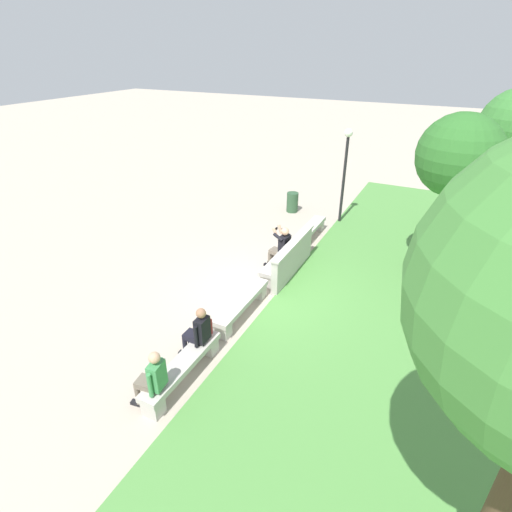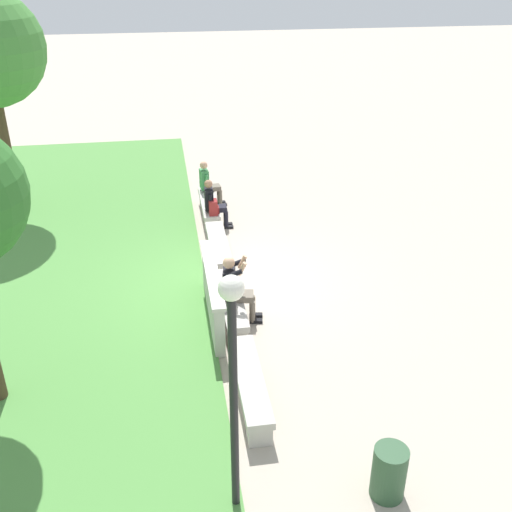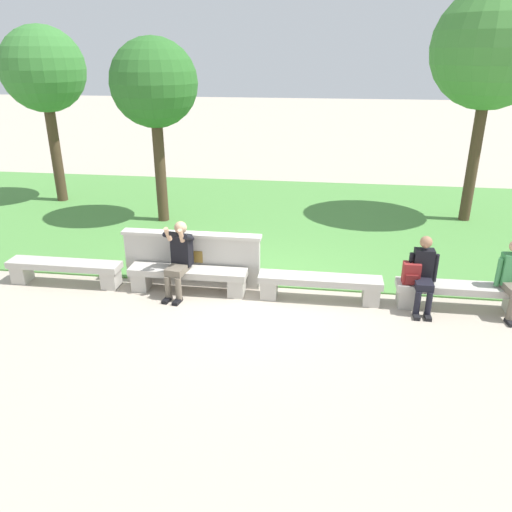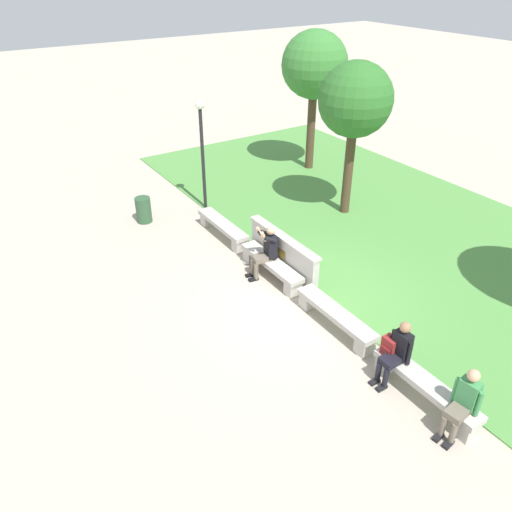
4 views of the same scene
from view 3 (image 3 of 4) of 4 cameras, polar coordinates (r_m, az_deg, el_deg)
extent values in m
plane|color=#B2A593|center=(8.93, -0.37, -4.55)|extent=(80.00, 80.00, 0.00)
cube|color=#518E42|center=(12.95, 2.43, 4.26)|extent=(21.17, 8.00, 0.03)
cube|color=#B7B2A8|center=(9.86, -21.07, -0.94)|extent=(2.12, 0.40, 0.12)
cube|color=#B7B2A8|center=(10.39, -25.18, -1.78)|extent=(0.28, 0.34, 0.33)
cube|color=#B7B2A8|center=(9.57, -16.24, -2.49)|extent=(0.28, 0.34, 0.33)
cube|color=#B7B2A8|center=(8.99, -7.81, -1.82)|extent=(2.12, 0.40, 0.12)
cube|color=#B7B2A8|center=(9.35, -12.96, -2.74)|extent=(0.28, 0.34, 0.33)
cube|color=#B7B2A8|center=(8.90, -2.24, -3.48)|extent=(0.28, 0.34, 0.33)
cube|color=#B7B2A8|center=(8.68, 7.32, -2.70)|extent=(2.12, 0.40, 0.12)
cube|color=#B7B2A8|center=(8.82, 1.50, -3.71)|extent=(0.28, 0.34, 0.33)
cube|color=#B7B2A8|center=(8.83, 12.99, -4.31)|extent=(0.28, 0.34, 0.33)
cube|color=#B7B2A8|center=(9.00, 22.45, -3.40)|extent=(2.12, 0.40, 0.12)
cube|color=#B7B2A8|center=(8.90, 16.74, -4.48)|extent=(0.28, 0.34, 0.33)
cube|color=#B7B2A8|center=(9.26, -7.28, -0.48)|extent=(2.50, 0.18, 0.95)
cube|color=beige|center=(9.07, -7.44, 2.45)|extent=(2.56, 0.24, 0.06)
cube|color=brown|center=(9.13, -7.47, -0.06)|extent=(0.44, 0.02, 0.22)
cube|color=black|center=(8.86, -10.14, -4.96)|extent=(0.14, 0.25, 0.06)
cylinder|color=#6B6051|center=(8.82, -10.02, -3.55)|extent=(0.11, 0.11, 0.42)
cube|color=black|center=(8.77, -8.97, -5.15)|extent=(0.14, 0.25, 0.06)
cylinder|color=#6B6051|center=(8.73, -8.85, -3.73)|extent=(0.11, 0.11, 0.42)
cube|color=#6B6051|center=(8.81, -9.00, -1.55)|extent=(0.37, 0.46, 0.12)
cube|color=black|center=(8.90, -8.47, 0.67)|extent=(0.37, 0.27, 0.56)
sphere|color=tan|center=(8.75, -8.62, 3.23)|extent=(0.22, 0.22, 0.22)
cylinder|color=black|center=(8.79, -9.97, 2.33)|extent=(0.14, 0.32, 0.21)
cylinder|color=tan|center=(8.62, -10.04, 2.48)|extent=(0.13, 0.20, 0.27)
cylinder|color=black|center=(8.63, -7.72, 2.09)|extent=(0.14, 0.32, 0.21)
cylinder|color=tan|center=(8.51, -8.54, 2.32)|extent=(0.09, 0.19, 0.27)
cube|color=black|center=(8.50, -9.49, 2.52)|extent=(0.15, 0.04, 0.08)
cube|color=black|center=(8.62, 17.84, -6.56)|extent=(0.10, 0.22, 0.06)
cylinder|color=black|center=(8.58, 17.95, -5.14)|extent=(0.10, 0.10, 0.42)
cube|color=black|center=(8.65, 19.02, -6.60)|extent=(0.10, 0.22, 0.06)
cylinder|color=black|center=(8.61, 19.13, -5.18)|extent=(0.10, 0.10, 0.42)
cube|color=black|center=(8.64, 18.58, -3.02)|extent=(0.28, 0.40, 0.12)
cube|color=black|center=(8.73, 18.56, -0.87)|extent=(0.32, 0.20, 0.52)
sphere|color=#9E7051|center=(8.59, 18.87, 1.52)|extent=(0.20, 0.20, 0.20)
cylinder|color=black|center=(8.70, 17.25, -1.15)|extent=(0.08, 0.08, 0.48)
cylinder|color=black|center=(8.77, 19.82, -1.28)|extent=(0.08, 0.08, 0.48)
cube|color=black|center=(9.00, 27.03, -6.80)|extent=(0.13, 0.23, 0.06)
cylinder|color=#6B6051|center=(8.95, 27.10, -5.43)|extent=(0.10, 0.10, 0.42)
cube|color=#3D894C|center=(9.10, 27.13, -1.29)|extent=(0.34, 0.24, 0.52)
cylinder|color=#3D894C|center=(9.02, 25.99, -1.65)|extent=(0.08, 0.08, 0.48)
cube|color=maroon|center=(8.68, 17.32, -1.85)|extent=(0.28, 0.20, 0.36)
cube|color=maroon|center=(8.61, 17.37, -2.59)|extent=(0.20, 0.06, 0.16)
torus|color=black|center=(8.61, 17.47, -0.64)|extent=(0.10, 0.02, 0.10)
cylinder|color=#4C3826|center=(13.54, 23.65, 10.35)|extent=(0.27, 0.27, 3.29)
sphere|color=#428438|center=(13.33, 25.39, 20.70)|extent=(2.74, 2.74, 2.74)
cylinder|color=#4C3826|center=(15.31, -21.94, 11.14)|extent=(0.29, 0.29, 2.93)
sphere|color=#387A33|center=(15.10, -23.16, 19.04)|extent=(2.21, 2.21, 2.21)
cylinder|color=#4C3826|center=(12.69, -10.90, 9.86)|extent=(0.27, 0.27, 2.75)
sphere|color=#2D6B28|center=(12.42, -11.60, 18.82)|extent=(2.04, 2.04, 2.04)
camera|label=1|loc=(13.63, 42.38, 24.38)|focal=28.00mm
camera|label=2|loc=(14.96, -49.83, 23.89)|focal=42.00mm
camera|label=4|loc=(6.83, 89.08, 25.27)|focal=35.00mm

